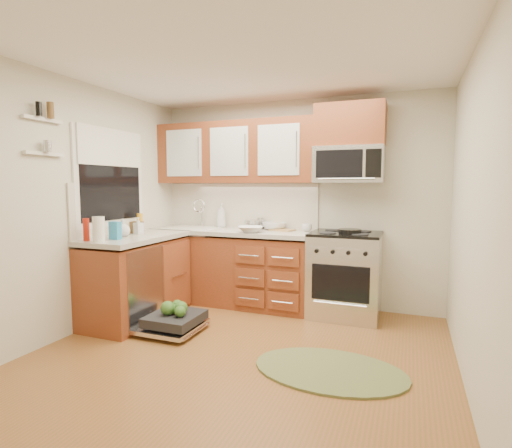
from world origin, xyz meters
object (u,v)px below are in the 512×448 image
at_px(range, 345,275).
at_px(bowl_b, 274,226).
at_px(bowl_a, 250,229).
at_px(sink, 193,238).
at_px(cup, 307,227).
at_px(upper_cabinets, 235,153).
at_px(microwave, 349,165).
at_px(cutting_board, 282,230).
at_px(rug, 330,370).
at_px(skillet, 350,231).
at_px(dishwasher, 172,322).
at_px(stock_pot, 252,225).
at_px(paper_towel_roll, 99,229).

height_order(range, bowl_b, bowl_b).
bearing_deg(bowl_a, bowl_b, 63.43).
distance_m(sink, cup, 1.47).
relative_size(upper_cabinets, range, 2.16).
bearing_deg(microwave, cutting_board, 180.00).
height_order(sink, bowl_a, bowl_a).
xyz_separation_m(rug, cup, (-0.58, 1.57, 0.96)).
height_order(range, cup, cup).
bearing_deg(microwave, rug, -86.09).
bearing_deg(rug, upper_cabinets, 134.10).
xyz_separation_m(skillet, bowl_a, (-1.12, -0.11, -0.01)).
bearing_deg(dishwasher, range, 36.27).
distance_m(upper_cabinets, bowl_b, 1.04).
bearing_deg(sink, upper_cabinets, 16.45).
relative_size(microwave, cup, 6.31).
bearing_deg(cutting_board, dishwasher, -121.43).
relative_size(cutting_board, bowl_a, 0.97).
bearing_deg(rug, stock_pot, 129.67).
xyz_separation_m(sink, bowl_a, (0.86, -0.17, 0.16)).
relative_size(stock_pot, paper_towel_roll, 0.78).
distance_m(dishwasher, stock_pot, 1.58).
relative_size(rug, stock_pot, 6.28).
height_order(dishwasher, skillet, skillet).
bearing_deg(bowl_b, dishwasher, -116.45).
bearing_deg(microwave, cup, 175.70).
height_order(bowl_b, cup, cup).
distance_m(skillet, cup, 0.58).
height_order(upper_cabinets, skillet, upper_cabinets).
distance_m(cutting_board, paper_towel_roll, 2.07).
distance_m(sink, skillet, 1.99).
distance_m(sink, bowl_a, 0.89).
relative_size(upper_cabinets, sink, 3.31).
relative_size(dishwasher, bowl_b, 2.37).
relative_size(range, rug, 0.78).
bearing_deg(stock_pot, range, -5.85).
bearing_deg(dishwasher, upper_cabinets, 83.96).
bearing_deg(paper_towel_roll, bowl_a, 50.19).
distance_m(microwave, skillet, 0.75).
bearing_deg(cup, microwave, -4.30).
bearing_deg(bowl_a, dishwasher, -116.40).
bearing_deg(rug, cup, 110.44).
height_order(stock_pot, cutting_board, stock_pot).
height_order(skillet, bowl_a, same).
bearing_deg(skillet, microwave, 105.06).
bearing_deg(skillet, dishwasher, -146.44).
bearing_deg(microwave, dishwasher, -140.93).
distance_m(stock_pot, bowl_a, 0.32).
relative_size(skillet, cutting_board, 0.88).
bearing_deg(microwave, bowl_a, -164.32).
bearing_deg(range, bowl_a, -170.44).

